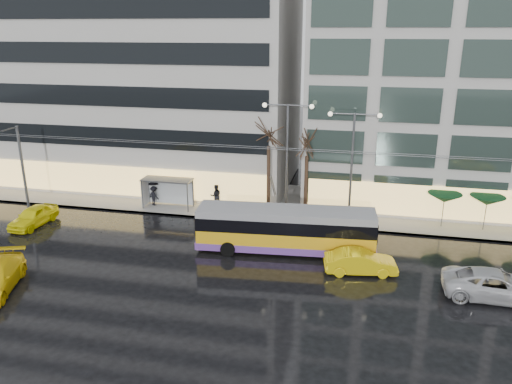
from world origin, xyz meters
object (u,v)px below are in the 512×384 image
(trolleybus, at_px, (285,231))
(street_lamp_near, at_px, (287,145))
(taxi_a, at_px, (33,216))
(bus_shelter, at_px, (164,186))

(trolleybus, relative_size, street_lamp_near, 1.35)
(taxi_a, bearing_deg, trolleybus, 1.27)
(bus_shelter, relative_size, street_lamp_near, 0.47)
(trolleybus, xyz_separation_m, bus_shelter, (-11.38, 6.38, 0.45))
(trolleybus, xyz_separation_m, taxi_a, (-19.78, 0.48, -0.75))
(taxi_a, bearing_deg, street_lamp_near, 20.41)
(trolleybus, height_order, taxi_a, trolleybus)
(street_lamp_near, bearing_deg, taxi_a, -162.26)
(bus_shelter, bearing_deg, taxi_a, -144.94)
(bus_shelter, distance_m, street_lamp_near, 11.14)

